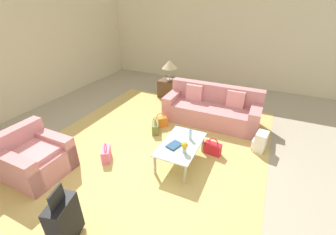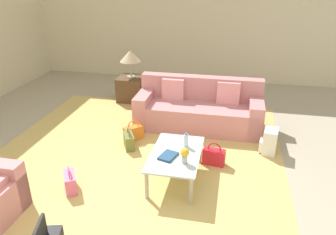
% 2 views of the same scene
% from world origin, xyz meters
% --- Properties ---
extents(ground_plane, '(12.00, 12.00, 0.00)m').
position_xyz_m(ground_plane, '(0.00, 0.00, 0.00)').
color(ground_plane, '#A89E89').
extents(wall_right, '(0.12, 8.00, 3.10)m').
position_xyz_m(wall_right, '(5.06, 0.00, 1.55)').
color(wall_right, beige).
rests_on(wall_right, ground).
extents(area_rug, '(5.20, 4.40, 0.01)m').
position_xyz_m(area_rug, '(0.60, 0.20, 0.00)').
color(area_rug, tan).
rests_on(area_rug, ground).
extents(couch, '(0.87, 2.22, 0.86)m').
position_xyz_m(couch, '(2.19, -0.60, 0.30)').
color(couch, '#C67F84').
rests_on(couch, ground).
extents(coffee_table, '(1.07, 0.65, 0.41)m').
position_xyz_m(coffee_table, '(0.40, -0.50, 0.36)').
color(coffee_table, silver).
rests_on(coffee_table, ground).
extents(water_bottle, '(0.06, 0.06, 0.20)m').
position_xyz_m(water_bottle, '(0.60, -0.60, 0.50)').
color(water_bottle, silver).
rests_on(water_bottle, coffee_table).
extents(coffee_table_book, '(0.30, 0.25, 0.03)m').
position_xyz_m(coffee_table_book, '(0.28, -0.42, 0.42)').
color(coffee_table_book, navy).
rests_on(coffee_table_book, coffee_table).
extents(flower_vase, '(0.11, 0.11, 0.21)m').
position_xyz_m(flower_vase, '(0.18, -0.65, 0.53)').
color(flower_vase, '#B2B7BC').
rests_on(flower_vase, coffee_table).
extents(side_table, '(0.56, 0.56, 0.52)m').
position_xyz_m(side_table, '(3.20, 1.00, 0.26)').
color(side_table, '#513823').
rests_on(side_table, ground).
extents(table_lamp, '(0.44, 0.44, 0.58)m').
position_xyz_m(table_lamp, '(3.20, 1.00, 0.97)').
color(table_lamp, '#ADA899').
rests_on(table_lamp, side_table).
extents(handbag_olive, '(0.35, 0.27, 0.36)m').
position_xyz_m(handbag_olive, '(1.10, 0.39, 0.13)').
color(handbag_olive, olive).
rests_on(handbag_olive, ground).
extents(handbag_red, '(0.19, 0.34, 0.36)m').
position_xyz_m(handbag_red, '(0.89, -0.98, 0.13)').
color(handbag_red, red).
rests_on(handbag_red, ground).
extents(handbag_orange, '(0.32, 0.33, 0.36)m').
position_xyz_m(handbag_orange, '(1.39, 0.41, 0.13)').
color(handbag_orange, orange).
rests_on(handbag_orange, ground).
extents(handbag_pink, '(0.35, 0.29, 0.36)m').
position_xyz_m(handbag_pink, '(-0.12, 0.79, 0.13)').
color(handbag_pink, pink).
rests_on(handbag_pink, ground).
extents(backpack_white, '(0.33, 0.29, 0.40)m').
position_xyz_m(backpack_white, '(1.40, -1.79, 0.19)').
color(backpack_white, white).
rests_on(backpack_white, ground).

